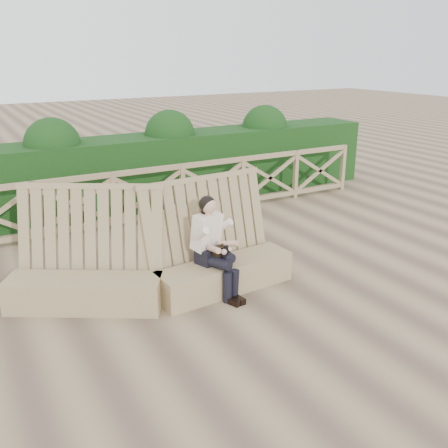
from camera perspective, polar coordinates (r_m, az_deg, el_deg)
ground at (r=7.16m, az=2.05°, el=-7.65°), size 60.00×60.00×0.00m
bench at (r=6.93m, az=-7.79°, el=-5.20°), size 3.89×1.70×1.57m
woman at (r=6.83m, az=-1.26°, el=-2.19°), size 0.52×0.89×1.39m
guardrail at (r=9.91m, az=-8.53°, el=3.30°), size 10.10×0.09×1.10m
hedge at (r=10.96m, az=-10.88°, el=5.76°), size 12.00×1.20×1.50m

